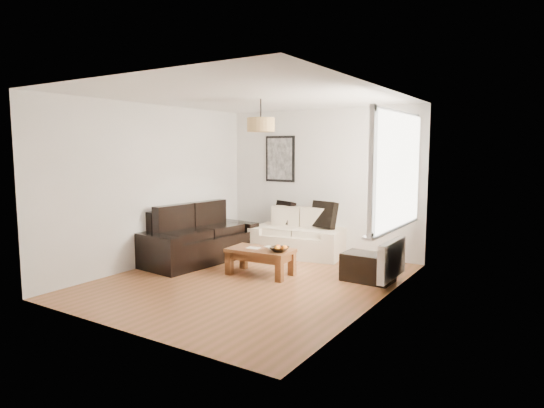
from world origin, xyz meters
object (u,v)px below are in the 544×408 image
Objects in this scene: sofa_leather at (199,235)px; ottoman at (368,267)px; loveseat_cream at (298,233)px; coffee_table at (261,262)px.

ottoman is at bearing -77.51° from sofa_leather.
loveseat_cream is at bearing -38.91° from sofa_leather.
loveseat_cream reaches higher than ottoman.
loveseat_cream is 1.89m from ottoman.
ottoman is at bearing -37.24° from loveseat_cream.
loveseat_cream is 0.78× the size of sofa_leather.
sofa_leather is at bearing -173.01° from ottoman.
loveseat_cream is 2.26× the size of ottoman.
loveseat_cream is 1.75m from sofa_leather.
coffee_table is at bearing -92.59° from sofa_leather.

